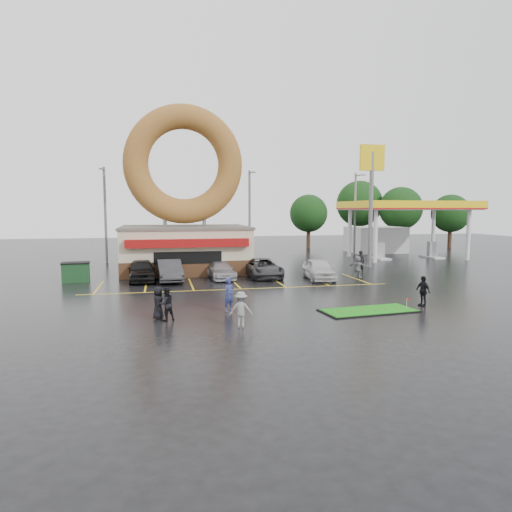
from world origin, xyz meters
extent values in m
plane|color=black|center=(0.00, 0.00, 0.00)|extent=(120.00, 120.00, 0.00)
cube|color=#472B19|center=(-3.00, 13.00, 0.60)|extent=(10.00, 8.00, 1.20)
cube|color=beige|center=(-3.00, 13.00, 2.35)|extent=(10.00, 8.00, 2.30)
cube|color=#59544C|center=(-3.00, 13.00, 3.60)|extent=(10.20, 8.20, 0.20)
cube|color=maroon|center=(-3.00, 8.70, 2.60)|extent=(9.00, 0.60, 0.60)
cylinder|color=slate|center=(-4.60, 13.00, 4.30)|extent=(0.30, 0.30, 1.20)
cylinder|color=slate|center=(-1.40, 13.00, 4.30)|extent=(0.30, 0.30, 1.20)
torus|color=brown|center=(-3.00, 13.00, 8.70)|extent=(9.60, 2.00, 9.60)
cylinder|color=silver|center=(15.00, 15.00, 2.50)|extent=(0.40, 0.40, 5.00)
cylinder|color=silver|center=(25.00, 15.00, 2.50)|extent=(0.40, 0.40, 5.00)
cylinder|color=silver|center=(15.00, 21.00, 2.50)|extent=(0.40, 0.40, 5.00)
cylinder|color=silver|center=(25.00, 21.00, 2.50)|extent=(0.40, 0.40, 5.00)
cube|color=silver|center=(20.00, 18.00, 5.25)|extent=(12.00, 8.00, 0.50)
cube|color=yellow|center=(20.00, 18.00, 5.55)|extent=(12.30, 8.30, 0.70)
cube|color=#99999E|center=(17.00, 18.00, 0.90)|extent=(0.90, 0.60, 1.60)
cube|color=#99999E|center=(23.00, 18.00, 0.90)|extent=(0.90, 0.60, 1.60)
cube|color=silver|center=(20.00, 25.00, 1.50)|extent=(6.00, 5.00, 3.00)
cylinder|color=slate|center=(13.00, 12.00, 5.00)|extent=(0.36, 0.36, 10.00)
cube|color=yellow|center=(13.00, 12.00, 9.50)|extent=(2.20, 0.30, 2.20)
cylinder|color=slate|center=(-10.00, 20.00, 4.50)|extent=(0.24, 0.24, 9.00)
cylinder|color=slate|center=(-10.00, 19.00, 8.70)|extent=(0.12, 2.00, 0.12)
cube|color=slate|center=(-10.00, 18.00, 8.65)|extent=(0.40, 0.18, 0.12)
cylinder|color=slate|center=(4.00, 21.00, 4.50)|extent=(0.24, 0.24, 9.00)
cylinder|color=slate|center=(4.00, 20.00, 8.70)|extent=(0.12, 2.00, 0.12)
cube|color=slate|center=(4.00, 19.00, 8.65)|extent=(0.40, 0.18, 0.12)
cylinder|color=slate|center=(16.00, 22.00, 4.50)|extent=(0.24, 0.24, 9.00)
cylinder|color=slate|center=(16.00, 21.00, 8.70)|extent=(0.12, 2.00, 0.12)
cube|color=slate|center=(16.00, 20.00, 8.65)|extent=(0.40, 0.18, 0.12)
cylinder|color=#332114|center=(26.00, 30.00, 1.44)|extent=(0.50, 0.50, 2.88)
sphere|color=black|center=(26.00, 30.00, 5.20)|extent=(5.60, 5.60, 5.60)
cylinder|color=#332114|center=(32.00, 28.00, 1.26)|extent=(0.50, 0.50, 2.52)
sphere|color=black|center=(32.00, 28.00, 4.55)|extent=(4.90, 4.90, 4.90)
cylinder|color=#332114|center=(22.00, 34.00, 1.62)|extent=(0.50, 0.50, 3.24)
sphere|color=black|center=(22.00, 34.00, 5.85)|extent=(6.30, 6.30, 6.30)
cylinder|color=#332114|center=(14.00, 32.00, 1.26)|extent=(0.50, 0.50, 2.52)
sphere|color=black|center=(14.00, 32.00, 4.55)|extent=(4.90, 4.90, 4.90)
imported|color=black|center=(-6.32, 8.00, 0.78)|extent=(2.13, 4.68, 1.56)
imported|color=#2F2F31|center=(-4.40, 7.64, 0.76)|extent=(1.91, 4.73, 1.53)
imported|color=#A0A1A5|center=(-0.70, 8.00, 0.61)|extent=(2.01, 4.30, 1.21)
imported|color=#313134|center=(2.46, 8.00, 0.71)|extent=(2.38, 5.12, 1.42)
imported|color=silver|center=(6.20, 6.17, 0.76)|extent=(2.20, 4.59, 1.51)
imported|color=navy|center=(-1.70, -2.82, 0.84)|extent=(0.73, 0.66, 1.69)
imported|color=black|center=(-4.78, -4.10, 0.78)|extent=(0.93, 0.85, 1.55)
imported|color=gray|center=(-1.65, -5.94, 0.78)|extent=(1.12, 0.82, 1.56)
imported|color=black|center=(-5.15, -3.74, 0.76)|extent=(0.52, 0.77, 1.52)
imported|color=black|center=(8.47, -3.62, 0.80)|extent=(0.57, 1.00, 1.60)
imported|color=gray|center=(9.44, 6.64, 0.81)|extent=(1.44, 1.35, 1.61)
imported|color=black|center=(10.56, 8.62, 0.90)|extent=(0.78, 0.67, 1.81)
cube|color=#183F1F|center=(-10.84, 8.68, 0.65)|extent=(1.91, 1.37, 1.30)
cube|color=black|center=(5.15, -4.22, 0.03)|extent=(5.02, 2.60, 0.05)
cube|color=#1C8416|center=(5.15, -4.22, 0.06)|extent=(4.78, 2.36, 0.03)
cylinder|color=silver|center=(7.14, -4.33, 0.33)|extent=(0.02, 0.02, 0.55)
cube|color=red|center=(7.21, -4.33, 0.55)|extent=(0.14, 0.01, 0.10)
camera|label=1|loc=(-4.98, -24.93, 5.07)|focal=32.00mm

